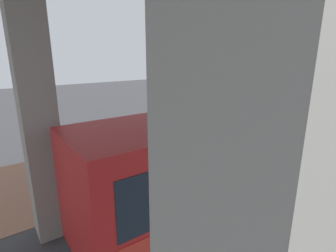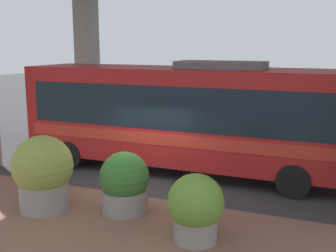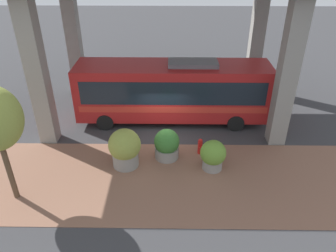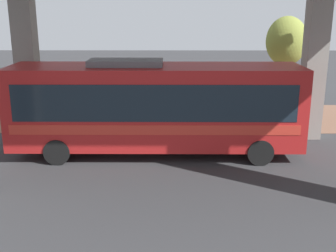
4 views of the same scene
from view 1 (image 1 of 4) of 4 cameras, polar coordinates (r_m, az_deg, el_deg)
ground_plane at (r=12.47m, az=5.91°, el=-10.05°), size 80.00×80.00×0.00m
sidewalk_strip at (r=14.64m, az=-1.95°, el=-5.94°), size 6.00×40.00×0.02m
bus at (r=9.46m, az=15.19°, el=-5.39°), size 2.80×11.42×3.84m
fire_hydrant at (r=11.74m, az=-4.24°, el=-9.21°), size 0.51×0.25×0.91m
planter_front at (r=12.81m, az=1.57°, el=-5.45°), size 1.31×1.31×1.63m
planter_middle at (r=14.49m, az=6.35°, el=-1.95°), size 1.61×1.61×2.04m
planter_back at (r=12.41m, az=-9.47°, el=-6.27°), size 1.27×1.27×1.58m
street_tree_near at (r=18.82m, az=12.23°, el=10.97°), size 2.23×2.23×5.35m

